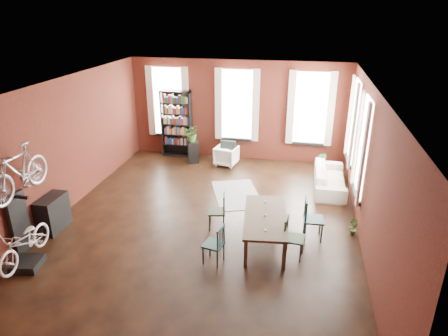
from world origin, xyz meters
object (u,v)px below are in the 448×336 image
(dining_chair_a, at_px, (213,244))
(bookshelf, at_px, (177,124))
(cream_sofa, at_px, (330,175))
(white_armchair, at_px, (226,155))
(dining_table, at_px, (265,229))
(dining_chair_d, at_px, (314,219))
(dining_chair_b, at_px, (217,211))
(bicycle_floor, at_px, (21,226))
(console_table, at_px, (53,213))
(plant_stand, at_px, (193,152))
(dining_chair_c, at_px, (294,238))
(bike_trainer, at_px, (27,264))

(dining_chair_a, distance_m, bookshelf, 6.30)
(dining_chair_a, xyz_separation_m, cream_sofa, (2.39, 4.01, -0.00))
(dining_chair_a, xyz_separation_m, white_armchair, (-0.77, 5.19, -0.07))
(dining_table, bearing_deg, dining_chair_d, 15.92)
(dining_chair_b, relative_size, white_armchair, 1.24)
(dining_chair_b, distance_m, bicycle_floor, 3.96)
(dining_chair_b, relative_size, console_table, 1.05)
(bookshelf, bearing_deg, bicycle_floor, -98.14)
(white_armchair, bearing_deg, dining_chair_d, 135.67)
(dining_chair_b, height_order, white_armchair, dining_chair_b)
(plant_stand, bearing_deg, white_armchair, -0.85)
(dining_chair_a, height_order, bicycle_floor, bicycle_floor)
(dining_chair_c, xyz_separation_m, bike_trainer, (-5.07, -1.41, -0.36))
(dining_chair_b, relative_size, plant_stand, 1.23)
(dining_chair_b, bearing_deg, bookshelf, -163.14)
(bookshelf, bearing_deg, cream_sofa, -18.95)
(dining_chair_b, distance_m, dining_chair_d, 2.15)
(dining_chair_c, bearing_deg, cream_sofa, -6.94)
(console_table, bearing_deg, dining_chair_a, -7.61)
(bookshelf, relative_size, cream_sofa, 1.06)
(dining_table, xyz_separation_m, cream_sofa, (1.47, 3.12, 0.08))
(white_armchair, bearing_deg, dining_table, 122.40)
(dining_table, height_order, white_armchair, white_armchair)
(dining_chair_c, bearing_deg, dining_table, 64.50)
(dining_chair_a, height_order, dining_chair_c, dining_chair_c)
(dining_chair_b, xyz_separation_m, dining_chair_d, (2.15, 0.00, 0.04))
(white_armchair, bearing_deg, bicycle_floor, 76.62)
(bookshelf, bearing_deg, plant_stand, -36.58)
(dining_chair_c, distance_m, plant_stand, 5.81)
(plant_stand, xyz_separation_m, bicycle_floor, (-1.63, -6.07, 0.56))
(dining_chair_c, bearing_deg, bike_trainer, 112.07)
(plant_stand, bearing_deg, cream_sofa, -15.60)
(white_armchair, xyz_separation_m, bicycle_floor, (-2.73, -6.05, 0.56))
(bookshelf, bearing_deg, dining_chair_c, -51.77)
(cream_sofa, xyz_separation_m, console_table, (-6.23, -3.50, -0.01))
(dining_chair_b, bearing_deg, bicycle_floor, -67.56)
(dining_table, relative_size, console_table, 2.41)
(white_armchair, relative_size, bike_trainer, 1.30)
(dining_chair_d, bearing_deg, bicycle_floor, 107.68)
(dining_chair_d, bearing_deg, console_table, 93.68)
(dining_table, distance_m, bike_trainer, 4.80)
(dining_chair_a, bearing_deg, cream_sofa, 161.50)
(bicycle_floor, bearing_deg, console_table, 102.14)
(dining_chair_c, relative_size, bike_trainer, 1.67)
(dining_chair_b, xyz_separation_m, dining_chair_c, (1.77, -0.80, 0.01))
(dining_chair_d, distance_m, white_armchair, 4.73)
(cream_sofa, bearing_deg, console_table, 119.33)
(bookshelf, height_order, console_table, bookshelf)
(white_armchair, xyz_separation_m, cream_sofa, (3.16, -1.17, 0.07))
(dining_chair_b, relative_size, cream_sofa, 0.40)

